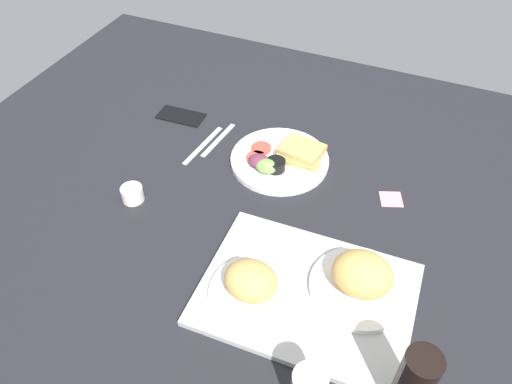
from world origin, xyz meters
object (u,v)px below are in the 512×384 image
at_px(bread_plate_far, 252,286).
at_px(cell_phone, 181,115).
at_px(serving_tray, 307,294).
at_px(bread_plate_near, 361,279).
at_px(espresso_cup, 132,194).
at_px(fork, 218,140).
at_px(knife, 203,145).
at_px(sticky_note, 391,199).
at_px(plate_with_salad, 281,159).

relative_size(bread_plate_far, cell_phone, 1.37).
bearing_deg(serving_tray, bread_plate_near, -153.87).
distance_m(bread_plate_near, cell_phone, 0.79).
bearing_deg(espresso_cup, bread_plate_far, 158.86).
relative_size(bread_plate_far, fork, 1.16).
height_order(fork, knife, same).
xyz_separation_m(bread_plate_near, cell_phone, (0.67, -0.42, -0.05)).
relative_size(bread_plate_near, fork, 1.26).
height_order(serving_tray, sticky_note, serving_tray).
distance_m(bread_plate_far, plate_with_salad, 0.45).
bearing_deg(cell_phone, bread_plate_near, 144.98).
bearing_deg(fork, serving_tray, 51.02).
relative_size(plate_with_salad, cell_phone, 1.89).
height_order(serving_tray, espresso_cup, espresso_cup).
height_order(serving_tray, bread_plate_far, bread_plate_far).
relative_size(serving_tray, plate_with_salad, 1.65).
relative_size(fork, knife, 0.89).
bearing_deg(fork, cell_phone, -104.96).
bearing_deg(espresso_cup, bread_plate_near, 174.93).
height_order(plate_with_salad, sticky_note, plate_with_salad).
bearing_deg(serving_tray, plate_with_salad, -61.62).
xyz_separation_m(fork, cell_phone, (0.16, -0.06, 0.00)).
xyz_separation_m(plate_with_salad, fork, (0.21, -0.02, -0.02)).
xyz_separation_m(bread_plate_near, knife, (0.54, -0.32, -0.05)).
xyz_separation_m(serving_tray, fork, (0.41, -0.41, -0.01)).
xyz_separation_m(cell_phone, sticky_note, (-0.68, 0.10, -0.00)).
height_order(serving_tray, knife, serving_tray).
height_order(plate_with_salad, fork, plate_with_salad).
height_order(bread_plate_far, espresso_cup, bread_plate_far).
distance_m(plate_with_salad, knife, 0.24).
height_order(plate_with_salad, knife, plate_with_salad).
bearing_deg(serving_tray, sticky_note, -105.98).
xyz_separation_m(plate_with_salad, sticky_note, (-0.31, 0.02, -0.02)).
height_order(bread_plate_near, cell_phone, bread_plate_near).
bearing_deg(cell_phone, serving_tray, 137.62).
height_order(knife, cell_phone, cell_phone).
xyz_separation_m(espresso_cup, fork, (-0.09, -0.30, -0.02)).
bearing_deg(plate_with_salad, sticky_note, 176.85).
relative_size(espresso_cup, cell_phone, 0.39).
distance_m(bread_plate_near, plate_with_salad, 0.45).
bearing_deg(bread_plate_far, sticky_note, -116.56).
bearing_deg(bread_plate_near, plate_with_salad, -47.40).
height_order(bread_plate_near, plate_with_salad, bread_plate_near).
relative_size(serving_tray, bread_plate_near, 2.10).
bearing_deg(fork, sticky_note, 90.99).
distance_m(espresso_cup, sticky_note, 0.67).
relative_size(serving_tray, knife, 2.37).
height_order(bread_plate_far, sticky_note, bread_plate_far).
distance_m(knife, cell_phone, 0.16).
bearing_deg(cell_phone, bread_plate_far, 128.82).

